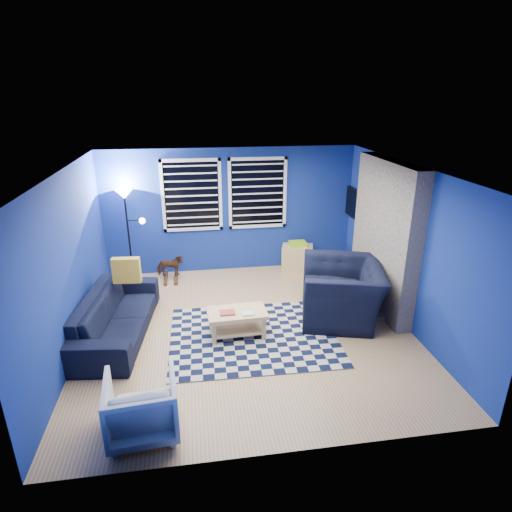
{
  "coord_description": "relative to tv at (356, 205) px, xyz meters",
  "views": [
    {
      "loc": [
        -0.76,
        -5.81,
        3.51
      ],
      "look_at": [
        0.18,
        0.3,
        1.11
      ],
      "focal_mm": 30.0,
      "sensor_mm": 36.0,
      "label": 1
    }
  ],
  "objects": [
    {
      "name": "armchair_bent",
      "position": [
        -3.86,
        -3.97,
        -1.05
      ],
      "size": [
        0.81,
        0.83,
        0.7
      ],
      "primitive_type": "imported",
      "rotation": [
        0.0,
        0.0,
        3.23
      ],
      "color": "gray",
      "rests_on": "floor"
    },
    {
      "name": "sofa",
      "position": [
        -4.43,
        -1.84,
        -1.07
      ],
      "size": [
        2.35,
        1.14,
        0.66
      ],
      "primitive_type": "imported",
      "rotation": [
        0.0,
        0.0,
        1.46
      ],
      "color": "black",
      "rests_on": "floor"
    },
    {
      "name": "floor",
      "position": [
        -2.45,
        -2.0,
        -1.4
      ],
      "size": [
        5.0,
        5.0,
        0.0
      ],
      "primitive_type": "plane",
      "color": "tan",
      "rests_on": "ground"
    },
    {
      "name": "armchair_big",
      "position": [
        -0.87,
        -1.83,
        -0.94
      ],
      "size": [
        1.68,
        1.55,
        0.92
      ],
      "primitive_type": "imported",
      "rotation": [
        0.0,
        0.0,
        -1.83
      ],
      "color": "black",
      "rests_on": "floor"
    },
    {
      "name": "fireplace",
      "position": [
        -0.09,
        -1.5,
        -0.2
      ],
      "size": [
        0.65,
        2.0,
        2.5
      ],
      "color": "gray",
      "rests_on": "floor"
    },
    {
      "name": "window_right",
      "position": [
        -1.9,
        0.46,
        0.2
      ],
      "size": [
        1.17,
        0.06,
        1.42
      ],
      "color": "black",
      "rests_on": "wall_back"
    },
    {
      "name": "ceiling",
      "position": [
        -2.45,
        -2.0,
        1.1
      ],
      "size": [
        5.0,
        5.0,
        0.0
      ],
      "primitive_type": "plane",
      "rotation": [
        3.14,
        0.0,
        0.0
      ],
      "color": "white",
      "rests_on": "wall_back"
    },
    {
      "name": "wall_right",
      "position": [
        0.05,
        -2.0,
        -0.15
      ],
      "size": [
        0.0,
        5.0,
        5.0
      ],
      "primitive_type": "plane",
      "rotation": [
        1.57,
        0.0,
        -1.57
      ],
      "color": "navy",
      "rests_on": "floor"
    },
    {
      "name": "coffee_table",
      "position": [
        -2.63,
        -2.17,
        -1.09
      ],
      "size": [
        0.9,
        0.54,
        0.44
      ],
      "rotation": [
        0.0,
        0.0,
        0.04
      ],
      "color": "#DBC07B",
      "rests_on": "rug"
    },
    {
      "name": "rug",
      "position": [
        -2.39,
        -2.22,
        -1.39
      ],
      "size": [
        2.54,
        2.05,
        0.02
      ],
      "primitive_type": "cube",
      "rotation": [
        0.0,
        0.0,
        -0.02
      ],
      "color": "black",
      "rests_on": "floor"
    },
    {
      "name": "floor_lamp",
      "position": [
        -4.41,
        0.25,
        0.08
      ],
      "size": [
        0.49,
        0.3,
        1.8
      ],
      "color": "black",
      "rests_on": "floor"
    },
    {
      "name": "wall_back",
      "position": [
        -2.45,
        0.5,
        -0.15
      ],
      "size": [
        5.0,
        0.0,
        5.0
      ],
      "primitive_type": "plane",
      "rotation": [
        1.57,
        0.0,
        0.0
      ],
      "color": "navy",
      "rests_on": "floor"
    },
    {
      "name": "window_left",
      "position": [
        -3.2,
        0.46,
        0.2
      ],
      "size": [
        1.17,
        0.06,
        1.42
      ],
      "color": "black",
      "rests_on": "wall_back"
    },
    {
      "name": "throw_pillow",
      "position": [
        -4.28,
        -1.38,
        -0.53
      ],
      "size": [
        0.44,
        0.16,
        0.41
      ],
      "primitive_type": "cube",
      "rotation": [
        0.0,
        0.0,
        -0.08
      ],
      "color": "gold",
      "rests_on": "sofa"
    },
    {
      "name": "wall_left",
      "position": [
        -4.95,
        -2.0,
        -0.15
      ],
      "size": [
        0.0,
        5.0,
        5.0
      ],
      "primitive_type": "plane",
      "rotation": [
        1.57,
        0.0,
        1.57
      ],
      "color": "navy",
      "rests_on": "floor"
    },
    {
      "name": "cabinet",
      "position": [
        -1.09,
        0.25,
        -1.13
      ],
      "size": [
        0.72,
        0.57,
        0.61
      ],
      "rotation": [
        0.0,
        0.0,
        -0.29
      ],
      "color": "#DBC07B",
      "rests_on": "floor"
    },
    {
      "name": "rocking_horse",
      "position": [
        -3.69,
        0.11,
        -1.11
      ],
      "size": [
        0.24,
        0.52,
        0.43
      ],
      "primitive_type": "imported",
      "rotation": [
        0.0,
        0.0,
        1.58
      ],
      "color": "#4C2918",
      "rests_on": "floor"
    },
    {
      "name": "tv",
      "position": [
        0.0,
        0.0,
        0.0
      ],
      "size": [
        0.07,
        1.0,
        0.58
      ],
      "color": "black",
      "rests_on": "wall_right"
    }
  ]
}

